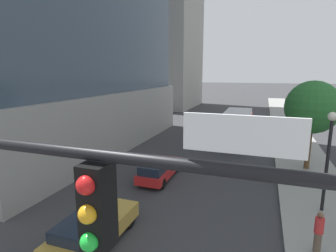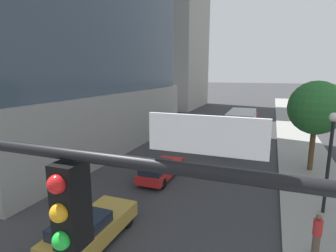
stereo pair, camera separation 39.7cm
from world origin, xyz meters
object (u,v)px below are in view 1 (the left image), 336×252
at_px(car_gold, 93,229).
at_px(pedestrian_red_shirt, 319,232).
at_px(street_lamp, 329,146).
at_px(construction_building, 160,15).
at_px(box_truck, 238,125).
at_px(car_red, 159,169).
at_px(street_tree, 312,107).

xyz_separation_m(car_gold, pedestrian_red_shirt, (8.66, 2.37, 0.29)).
bearing_deg(street_lamp, pedestrian_red_shirt, -102.35).
height_order(construction_building, box_truck, construction_building).
relative_size(construction_building, car_gold, 9.54).
distance_m(construction_building, car_red, 44.98).
xyz_separation_m(street_lamp, street_tree, (0.12, 6.63, 1.12)).
bearing_deg(box_truck, car_red, -109.48).
height_order(construction_building, street_tree, construction_building).
xyz_separation_m(car_red, car_gold, (0.00, -7.56, 0.03)).
distance_m(car_red, car_gold, 7.56).
xyz_separation_m(construction_building, car_gold, (14.59, -46.18, -17.82)).
bearing_deg(box_truck, pedestrian_red_shirt, -74.65).
height_order(street_tree, pedestrian_red_shirt, street_tree).
height_order(construction_building, car_red, construction_building).
height_order(street_lamp, car_gold, street_lamp).
distance_m(street_lamp, street_tree, 6.72).
height_order(car_red, pedestrian_red_shirt, pedestrian_red_shirt).
bearing_deg(box_truck, street_lamp, -67.28).
height_order(construction_building, street_lamp, construction_building).
xyz_separation_m(car_red, box_truck, (4.07, 11.52, 1.19)).
relative_size(car_gold, box_truck, 0.57).
bearing_deg(car_gold, construction_building, 107.54).
bearing_deg(street_tree, box_truck, 131.28).
bearing_deg(street_lamp, box_truck, 112.72).
bearing_deg(street_lamp, car_gold, -147.03).
bearing_deg(pedestrian_red_shirt, box_truck, 105.35).
height_order(street_tree, car_gold, street_tree).
distance_m(street_tree, car_gold, 16.46).
bearing_deg(construction_building, car_gold, -72.46).
bearing_deg(box_truck, construction_building, 124.56).
bearing_deg(construction_building, street_tree, -54.08).
xyz_separation_m(car_red, pedestrian_red_shirt, (8.66, -5.19, 0.32)).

